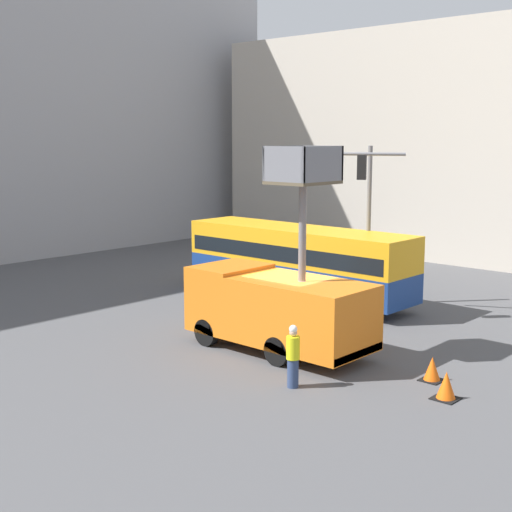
% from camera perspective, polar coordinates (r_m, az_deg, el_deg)
% --- Properties ---
extents(ground_plane, '(120.00, 120.00, 0.00)m').
position_cam_1_polar(ground_plane, '(23.84, 3.03, -7.36)').
color(ground_plane, '#4C4C4F').
extents(building_backdrop_side, '(10.00, 28.00, 13.09)m').
position_cam_1_polar(building_backdrop_side, '(45.32, 15.62, 8.70)').
color(building_backdrop_side, '#BCB2A3').
rests_on(building_backdrop_side, ground_plane).
extents(utility_truck, '(2.55, 6.30, 6.64)m').
position_cam_1_polar(utility_truck, '(23.09, 1.80, -3.92)').
color(utility_truck, orange).
rests_on(utility_truck, ground_plane).
extents(city_bus, '(2.61, 10.59, 3.10)m').
position_cam_1_polar(city_bus, '(30.47, 3.38, -0.12)').
color(city_bus, navy).
rests_on(city_bus, ground_plane).
extents(traffic_light_pole, '(2.93, 2.68, 6.56)m').
position_cam_1_polar(traffic_light_pole, '(28.53, 8.83, 4.31)').
color(traffic_light_pole, slate).
rests_on(traffic_light_pole, ground_plane).
extents(road_worker_near_truck, '(0.38, 0.38, 1.79)m').
position_cam_1_polar(road_worker_near_truck, '(20.00, 2.98, -8.02)').
color(road_worker_near_truck, navy).
rests_on(road_worker_near_truck, ground_plane).
extents(road_worker_directing, '(0.38, 0.38, 1.83)m').
position_cam_1_polar(road_worker_directing, '(26.54, 5.37, -3.59)').
color(road_worker_directing, navy).
rests_on(road_worker_directing, ground_plane).
extents(traffic_cone_near_truck, '(0.62, 0.62, 0.70)m').
position_cam_1_polar(traffic_cone_near_truck, '(21.27, 13.91, -8.81)').
color(traffic_cone_near_truck, black).
rests_on(traffic_cone_near_truck, ground_plane).
extents(traffic_cone_mid_road, '(0.66, 0.66, 0.76)m').
position_cam_1_polar(traffic_cone_mid_road, '(19.93, 14.97, -10.03)').
color(traffic_cone_mid_road, black).
rests_on(traffic_cone_mid_road, ground_plane).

